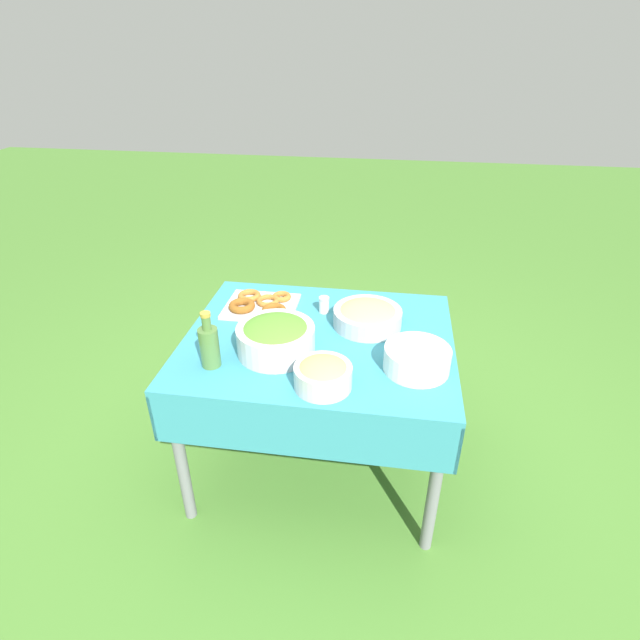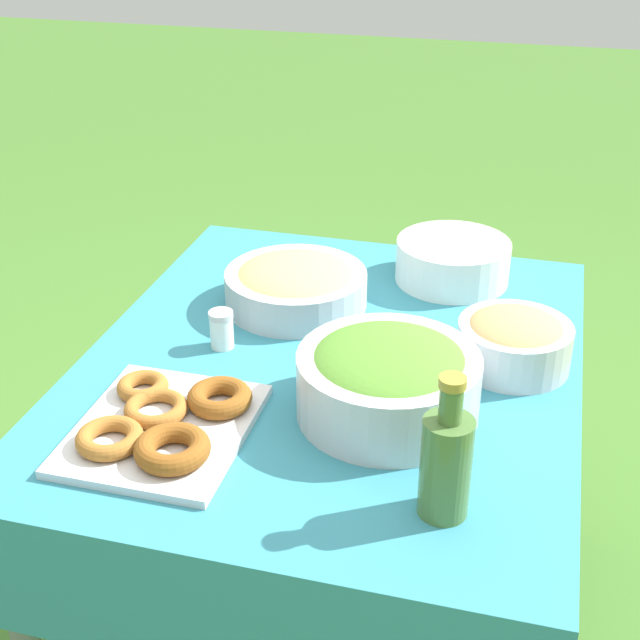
{
  "view_description": "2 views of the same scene",
  "coord_description": "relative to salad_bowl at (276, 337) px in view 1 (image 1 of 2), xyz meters",
  "views": [
    {
      "loc": [
        -0.28,
        1.82,
        1.89
      ],
      "look_at": [
        -0.01,
        0.04,
        0.85
      ],
      "focal_mm": 28.0,
      "sensor_mm": 36.0,
      "label": 1
    },
    {
      "loc": [
        1.45,
        0.36,
        1.64
      ],
      "look_at": [
        0.01,
        -0.02,
        0.83
      ],
      "focal_mm": 50.0,
      "sensor_mm": 36.0,
      "label": 2
    }
  ],
  "objects": [
    {
      "name": "plate_stack",
      "position": [
        -0.57,
        0.04,
        -0.02
      ],
      "size": [
        0.26,
        0.26,
        0.1
      ],
      "color": "white",
      "rests_on": "picnic_table"
    },
    {
      "name": "bread_bowl",
      "position": [
        -0.22,
        0.2,
        -0.02
      ],
      "size": [
        0.22,
        0.22,
        0.11
      ],
      "color": "silver",
      "rests_on": "picnic_table"
    },
    {
      "name": "salad_bowl",
      "position": [
        0.0,
        0.0,
        0.0
      ],
      "size": [
        0.32,
        0.32,
        0.14
      ],
      "color": "silver",
      "rests_on": "picnic_table"
    },
    {
      "name": "salt_shaker",
      "position": [
        -0.15,
        -0.36,
        -0.03
      ],
      "size": [
        0.05,
        0.05,
        0.08
      ],
      "color": "white",
      "rests_on": "picnic_table"
    },
    {
      "name": "picnic_table",
      "position": [
        -0.16,
        -0.14,
        -0.17
      ],
      "size": [
        1.16,
        0.95,
        0.74
      ],
      "color": "teal",
      "rests_on": "ground_plane"
    },
    {
      "name": "olive_oil_bottle",
      "position": [
        0.23,
        0.13,
        0.02
      ],
      "size": [
        0.08,
        0.08,
        0.24
      ],
      "color": "#4C7238",
      "rests_on": "picnic_table"
    },
    {
      "name": "donut_platter",
      "position": [
        0.16,
        -0.35,
        -0.05
      ],
      "size": [
        0.34,
        0.3,
        0.05
      ],
      "color": "silver",
      "rests_on": "picnic_table"
    },
    {
      "name": "pasta_bowl",
      "position": [
        -0.36,
        -0.27,
        -0.02
      ],
      "size": [
        0.31,
        0.31,
        0.1
      ],
      "color": "#B2B7BC",
      "rests_on": "picnic_table"
    },
    {
      "name": "ground_plane",
      "position": [
        -0.16,
        -0.14,
        -0.81
      ],
      "size": [
        14.0,
        14.0,
        0.0
      ],
      "primitive_type": "plane",
      "color": "#477A2D"
    }
  ]
}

